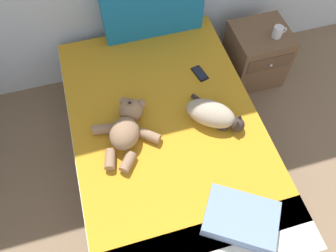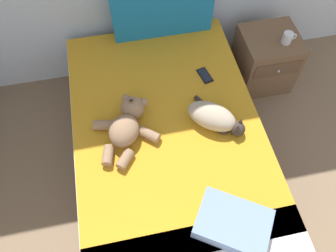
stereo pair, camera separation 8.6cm
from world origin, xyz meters
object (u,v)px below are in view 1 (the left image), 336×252
at_px(cat, 213,115).
at_px(mug, 278,32).
at_px(bed, 167,146).
at_px(nightstand, 256,55).
at_px(cell_phone, 200,73).
at_px(teddy_bear, 127,127).
at_px(patterned_cushion, 153,10).
at_px(throw_pillow, 241,219).

xyz_separation_m(cat, mug, (0.80, 0.64, -0.04)).
relative_size(bed, nightstand, 3.88).
xyz_separation_m(cell_phone, nightstand, (0.66, 0.29, -0.28)).
bearing_deg(teddy_bear, nightstand, 26.79).
distance_m(patterned_cushion, nightstand, 1.03).
xyz_separation_m(patterned_cushion, throw_pillow, (0.08, -1.66, -0.16)).
height_order(bed, cell_phone, cell_phone).
xyz_separation_m(bed, throw_pillow, (0.22, -0.73, 0.33)).
xyz_separation_m(cat, cell_phone, (0.05, 0.42, -0.07)).
bearing_deg(patterned_cushion, nightstand, -15.63).
height_order(teddy_bear, mug, teddy_bear).
xyz_separation_m(bed, cell_phone, (0.36, 0.38, 0.28)).
bearing_deg(throw_pillow, mug, 56.50).
relative_size(patterned_cushion, cat, 1.94).
bearing_deg(nightstand, cell_phone, -155.89).
relative_size(cat, throw_pillow, 1.02).
height_order(patterned_cushion, mug, patterned_cushion).
distance_m(throw_pillow, mug, 1.61).
relative_size(patterned_cushion, throw_pillow, 1.97).
bearing_deg(teddy_bear, throw_pillow, -57.08).
bearing_deg(bed, patterned_cushion, 81.03).
distance_m(teddy_bear, throw_pillow, 0.90).
height_order(cell_phone, throw_pillow, throw_pillow).
bearing_deg(patterned_cushion, cat, -80.32).
distance_m(bed, throw_pillow, 0.83).
xyz_separation_m(patterned_cushion, cell_phone, (0.22, -0.54, -0.21)).
bearing_deg(bed, nightstand, 33.53).
xyz_separation_m(cat, teddy_bear, (-0.58, 0.06, 0.00)).
bearing_deg(throw_pillow, teddy_bear, 122.92).
height_order(cat, teddy_bear, teddy_bear).
xyz_separation_m(bed, mug, (1.11, 0.60, 0.30)).
distance_m(teddy_bear, mug, 1.49).
relative_size(bed, cell_phone, 12.64).
xyz_separation_m(cell_phone, throw_pillow, (-0.14, -1.12, 0.05)).
bearing_deg(teddy_bear, bed, -5.17).
relative_size(nightstand, mug, 4.35).
bearing_deg(cell_phone, bed, -133.53).
bearing_deg(patterned_cushion, throw_pillow, -87.39).
bearing_deg(nightstand, mug, -39.85).
height_order(teddy_bear, throw_pillow, teddy_bear).
bearing_deg(bed, cell_phone, 46.47).
bearing_deg(teddy_bear, cell_phone, 29.44).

